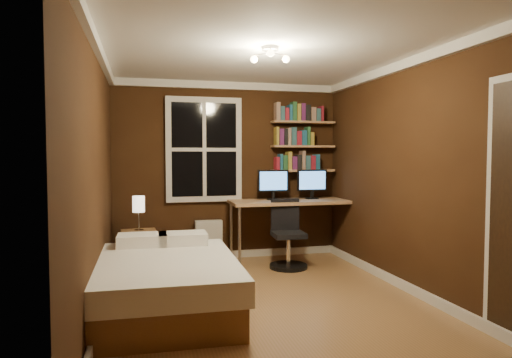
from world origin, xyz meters
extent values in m
plane|color=olive|center=(0.00, 0.00, 0.00)|extent=(4.20, 4.20, 0.00)
cube|color=black|center=(0.00, 2.10, 1.25)|extent=(3.20, 0.04, 2.50)
cube|color=black|center=(-1.60, 0.00, 1.25)|extent=(0.04, 4.20, 2.50)
cube|color=black|center=(1.60, 0.00, 1.25)|extent=(0.04, 4.20, 2.50)
cube|color=white|center=(0.00, 0.00, 2.50)|extent=(3.20, 4.20, 0.02)
cube|color=silver|center=(-0.35, 2.06, 1.55)|extent=(1.06, 0.06, 1.46)
cube|color=#AE7F54|center=(1.08, 1.98, 1.25)|extent=(0.92, 0.22, 0.03)
cube|color=#AE7F54|center=(1.08, 1.98, 1.60)|extent=(0.92, 0.22, 0.03)
cube|color=#AE7F54|center=(1.08, 1.98, 1.95)|extent=(0.92, 0.22, 0.03)
cube|color=brown|center=(-1.00, -0.01, 0.14)|extent=(1.29, 1.81, 0.29)
cube|color=white|center=(-1.00, -0.01, 0.39)|extent=(1.37, 1.87, 0.21)
cube|color=white|center=(-1.20, 0.69, 0.56)|extent=(0.53, 0.37, 0.13)
cube|color=white|center=(-0.77, 0.68, 0.56)|extent=(0.53, 0.37, 0.13)
cube|color=brown|center=(-1.24, 1.51, 0.27)|extent=(0.46, 0.46, 0.53)
cube|color=silver|center=(-0.30, 1.99, 0.28)|extent=(0.37, 0.13, 0.56)
cube|color=#AE7F54|center=(0.86, 1.75, 0.82)|extent=(1.78, 0.67, 0.04)
cylinder|color=beige|center=(0.03, 1.45, 0.40)|extent=(0.04, 0.04, 0.80)
cylinder|color=beige|center=(1.69, 1.45, 0.40)|extent=(0.04, 0.04, 0.80)
cylinder|color=beige|center=(0.03, 2.04, 0.40)|extent=(0.04, 0.04, 0.80)
cylinder|color=beige|center=(1.69, 2.04, 0.40)|extent=(0.04, 0.04, 0.80)
cylinder|color=black|center=(0.64, 1.30, 0.03)|extent=(0.49, 0.49, 0.05)
cylinder|color=silver|center=(0.64, 1.30, 0.23)|extent=(0.05, 0.05, 0.36)
cube|color=black|center=(0.64, 1.30, 0.44)|extent=(0.42, 0.42, 0.06)
cube|color=black|center=(0.65, 1.47, 0.68)|extent=(0.38, 0.06, 0.42)
camera|label=1|loc=(-1.18, -4.31, 1.47)|focal=32.00mm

